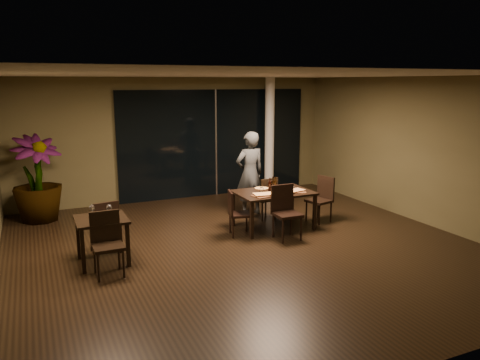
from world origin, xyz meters
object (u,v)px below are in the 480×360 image
(chair_main_right, at_px, (322,196))
(bottle_c, at_px, (273,183))
(chair_side_near, at_px, (107,240))
(main_table, at_px, (274,195))
(bottle_b, at_px, (275,184))
(chair_main_near, at_px, (285,209))
(chair_side_far, at_px, (105,224))
(potted_plant, at_px, (37,179))
(diner, at_px, (250,174))
(bottle_a, at_px, (270,184))
(chair_main_far, at_px, (266,196))
(chair_main_left, at_px, (236,211))
(side_table, at_px, (102,226))

(chair_main_right, distance_m, bottle_c, 1.18)
(chair_main_right, distance_m, chair_side_near, 4.65)
(main_table, distance_m, bottle_b, 0.22)
(bottle_c, bearing_deg, chair_main_near, -99.96)
(chair_main_right, distance_m, chair_side_far, 4.44)
(potted_plant, relative_size, bottle_b, 6.45)
(potted_plant, xyz_separation_m, bottle_b, (4.32, -2.44, -0.02))
(chair_side_near, relative_size, potted_plant, 0.53)
(main_table, relative_size, diner, 0.81)
(chair_main_near, height_order, bottle_b, bottle_b)
(main_table, distance_m, chair_side_far, 3.29)
(chair_side_near, bearing_deg, potted_plant, 103.47)
(diner, xyz_separation_m, bottle_a, (-0.04, -1.01, -0.04))
(chair_main_near, relative_size, chair_side_near, 1.04)
(bottle_a, height_order, bottle_c, bottle_c)
(chair_main_far, bearing_deg, bottle_c, 67.74)
(chair_side_far, relative_size, potted_plant, 0.51)
(main_table, bearing_deg, chair_main_near, -98.26)
(chair_main_far, xyz_separation_m, bottle_a, (-0.20, -0.53, 0.38))
(chair_side_near, relative_size, diner, 0.53)
(chair_main_far, distance_m, diner, 0.65)
(chair_side_far, xyz_separation_m, bottle_a, (3.24, 0.15, 0.37))
(chair_side_far, xyz_separation_m, bottle_b, (3.34, 0.11, 0.37))
(chair_main_far, relative_size, chair_main_near, 0.90)
(chair_side_far, bearing_deg, bottle_b, 170.78)
(main_table, relative_size, chair_main_left, 1.73)
(chair_main_left, bearing_deg, potted_plant, 65.66)
(main_table, distance_m, diner, 1.11)
(potted_plant, distance_m, bottle_a, 4.85)
(main_table, xyz_separation_m, diner, (-0.01, 1.08, 0.25))
(chair_main_near, relative_size, diner, 0.54)
(chair_side_far, bearing_deg, bottle_a, 171.69)
(diner, bearing_deg, chair_main_near, 83.56)
(chair_main_right, height_order, bottle_a, bottle_a)
(chair_main_near, xyz_separation_m, potted_plant, (-4.18, 3.09, 0.35))
(potted_plant, height_order, bottle_a, potted_plant)
(bottle_a, xyz_separation_m, bottle_c, (0.08, 0.02, 0.01))
(chair_main_far, bearing_deg, potted_plant, -31.82)
(chair_main_right, xyz_separation_m, diner, (-1.16, 1.08, 0.39))
(potted_plant, bearing_deg, chair_side_near, -75.88)
(potted_plant, bearing_deg, chair_main_near, -36.54)
(chair_main_far, distance_m, chair_main_near, 1.26)
(bottle_b, xyz_separation_m, bottle_c, (-0.02, 0.07, 0.00))
(chair_side_near, bearing_deg, chair_main_near, 5.64)
(chair_main_near, distance_m, bottle_c, 0.81)
(chair_main_near, xyz_separation_m, bottle_a, (0.04, 0.70, 0.33))
(potted_plant, relative_size, bottle_c, 6.43)
(side_table, distance_m, bottle_c, 3.50)
(chair_main_left, distance_m, chair_side_near, 2.67)
(main_table, height_order, bottle_a, bottle_a)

